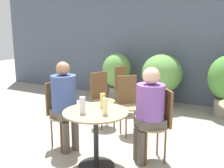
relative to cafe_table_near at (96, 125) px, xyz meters
The scene contains 15 objects.
ground_plane 0.53m from the cafe_table_near, 136.26° to the left, with size 20.00×20.00×0.00m, color gray.
storefront_wall 3.43m from the cafe_table_near, 90.51° to the left, with size 10.00×0.06×3.00m.
cafe_table_near is the anchor object (origin of this frame).
bistro_chair_0 0.81m from the cafe_table_near, 41.07° to the left, with size 0.43×0.43×0.92m.
bistro_chair_1 0.81m from the cafe_table_near, 161.07° to the left, with size 0.41×0.40×0.92m.
bistro_chair_2 1.16m from the cafe_table_near, 95.50° to the left, with size 0.43×0.43×0.92m.
bistro_chair_3 2.15m from the cafe_table_near, 107.22° to the left, with size 0.41×0.40×0.92m.
bistro_chair_4 1.40m from the cafe_table_near, 118.06° to the left, with size 0.43×0.42×0.92m.
seated_person_0 0.68m from the cafe_table_near, 41.07° to the left, with size 0.44×0.44×1.20m.
seated_person_1 0.69m from the cafe_table_near, 161.07° to the left, with size 0.40×0.38×1.22m.
beer_glass_0 0.32m from the cafe_table_near, 121.17° to the right, with size 0.07×0.07×0.19m.
beer_glass_1 0.31m from the cafe_table_near, 19.20° to the right, with size 0.06×0.06×0.19m.
beer_glass_2 0.31m from the cafe_table_near, 90.39° to the left, with size 0.06×0.06×0.18m.
potted_plant_0 3.05m from the cafe_table_near, 112.75° to the left, with size 0.67×0.67×1.10m.
potted_plant_1 2.76m from the cafe_table_near, 91.86° to the left, with size 0.84×0.84×1.13m.
Camera 1 is at (1.58, -2.50, 1.65)m, focal length 42.00 mm.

